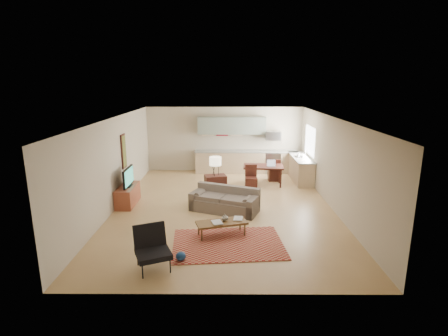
{
  "coord_description": "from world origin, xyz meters",
  "views": [
    {
      "loc": [
        0.05,
        -10.05,
        3.73
      ],
      "look_at": [
        0.0,
        0.3,
        1.15
      ],
      "focal_mm": 28.0,
      "sensor_mm": 36.0,
      "label": 1
    }
  ],
  "objects_px": {
    "tv_credenza": "(128,195)",
    "console_table": "(215,187)",
    "coffee_table": "(222,229)",
    "dining_table": "(263,175)",
    "armchair": "(153,249)",
    "sofa": "(224,200)"
  },
  "relations": [
    {
      "from": "dining_table",
      "to": "console_table",
      "type": "bearing_deg",
      "value": -133.08
    },
    {
      "from": "armchair",
      "to": "dining_table",
      "type": "bearing_deg",
      "value": 41.3
    },
    {
      "from": "armchair",
      "to": "dining_table",
      "type": "height_order",
      "value": "armchair"
    },
    {
      "from": "sofa",
      "to": "console_table",
      "type": "height_order",
      "value": "console_table"
    },
    {
      "from": "tv_credenza",
      "to": "console_table",
      "type": "bearing_deg",
      "value": 11.75
    },
    {
      "from": "console_table",
      "to": "sofa",
      "type": "bearing_deg",
      "value": -89.85
    },
    {
      "from": "console_table",
      "to": "dining_table",
      "type": "bearing_deg",
      "value": 28.29
    },
    {
      "from": "console_table",
      "to": "dining_table",
      "type": "xyz_separation_m",
      "value": [
        1.71,
        1.56,
        -0.03
      ]
    },
    {
      "from": "coffee_table",
      "to": "console_table",
      "type": "bearing_deg",
      "value": 78.27
    },
    {
      "from": "sofa",
      "to": "coffee_table",
      "type": "xyz_separation_m",
      "value": [
        -0.06,
        -1.68,
        -0.17
      ]
    },
    {
      "from": "sofa",
      "to": "armchair",
      "type": "bearing_deg",
      "value": -91.17
    },
    {
      "from": "tv_credenza",
      "to": "dining_table",
      "type": "xyz_separation_m",
      "value": [
        4.41,
        2.12,
        0.07
      ]
    },
    {
      "from": "coffee_table",
      "to": "armchair",
      "type": "relative_size",
      "value": 1.42
    },
    {
      "from": "armchair",
      "to": "dining_table",
      "type": "distance_m",
      "value": 6.62
    },
    {
      "from": "sofa",
      "to": "dining_table",
      "type": "relative_size",
      "value": 1.43
    },
    {
      "from": "coffee_table",
      "to": "tv_credenza",
      "type": "bearing_deg",
      "value": 125.91
    },
    {
      "from": "armchair",
      "to": "console_table",
      "type": "relative_size",
      "value": 1.12
    },
    {
      "from": "tv_credenza",
      "to": "console_table",
      "type": "height_order",
      "value": "console_table"
    },
    {
      "from": "coffee_table",
      "to": "dining_table",
      "type": "xyz_separation_m",
      "value": [
        1.47,
        4.39,
        0.18
      ]
    },
    {
      "from": "coffee_table",
      "to": "armchair",
      "type": "height_order",
      "value": "armchair"
    },
    {
      "from": "sofa",
      "to": "tv_credenza",
      "type": "distance_m",
      "value": 3.06
    },
    {
      "from": "armchair",
      "to": "console_table",
      "type": "height_order",
      "value": "armchair"
    }
  ]
}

